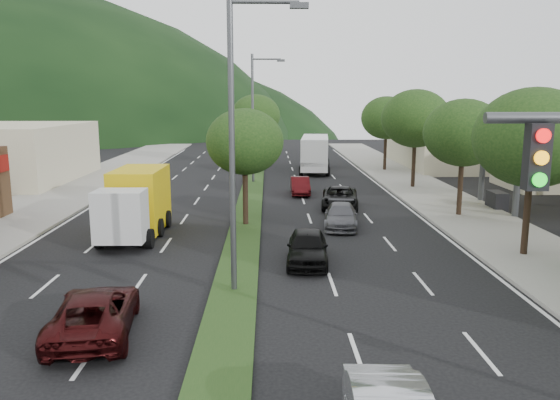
{
  "coord_description": "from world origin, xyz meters",
  "views": [
    {
      "loc": [
        1.2,
        -10.05,
        6.59
      ],
      "look_at": [
        1.68,
        11.98,
        2.5
      ],
      "focal_mm": 35.0,
      "sensor_mm": 36.0,
      "label": 1
    }
  ],
  "objects_px": {
    "tree_r_b": "(533,138)",
    "tree_r_d": "(416,119)",
    "tree_med_near": "(245,142)",
    "box_truck": "(137,205)",
    "car_queue_b": "(341,216)",
    "car_queue_d": "(340,198)",
    "tree_med_far": "(256,115)",
    "streetlight_near": "(238,130)",
    "car_queue_a": "(307,247)",
    "tree_r_e": "(386,118)",
    "suv_maroon": "(95,312)",
    "motorhome": "(315,153)",
    "tree_r_c": "(463,133)",
    "streetlight_mid": "(255,112)",
    "car_queue_c": "(300,186)"
  },
  "relations": [
    {
      "from": "tree_r_b",
      "to": "tree_r_d",
      "type": "height_order",
      "value": "tree_r_d"
    },
    {
      "from": "tree_med_near",
      "to": "box_truck",
      "type": "bearing_deg",
      "value": -160.91
    },
    {
      "from": "car_queue_b",
      "to": "box_truck",
      "type": "bearing_deg",
      "value": -164.17
    },
    {
      "from": "car_queue_d",
      "to": "tree_med_far",
      "type": "bearing_deg",
      "value": 111.99
    },
    {
      "from": "streetlight_near",
      "to": "car_queue_b",
      "type": "relative_size",
      "value": 2.44
    },
    {
      "from": "car_queue_a",
      "to": "car_queue_d",
      "type": "distance_m",
      "value": 11.71
    },
    {
      "from": "tree_r_b",
      "to": "tree_r_e",
      "type": "relative_size",
      "value": 1.03
    },
    {
      "from": "streetlight_near",
      "to": "suv_maroon",
      "type": "height_order",
      "value": "streetlight_near"
    },
    {
      "from": "box_truck",
      "to": "motorhome",
      "type": "bearing_deg",
      "value": -113.72
    },
    {
      "from": "tree_med_near",
      "to": "car_queue_b",
      "type": "xyz_separation_m",
      "value": [
        4.98,
        -0.34,
        -3.83
      ]
    },
    {
      "from": "tree_r_c",
      "to": "car_queue_a",
      "type": "bearing_deg",
      "value": -136.63
    },
    {
      "from": "tree_r_d",
      "to": "streetlight_mid",
      "type": "height_order",
      "value": "streetlight_mid"
    },
    {
      "from": "motorhome",
      "to": "tree_r_e",
      "type": "bearing_deg",
      "value": 6.58
    },
    {
      "from": "car_queue_a",
      "to": "car_queue_d",
      "type": "bearing_deg",
      "value": 80.55
    },
    {
      "from": "car_queue_a",
      "to": "car_queue_c",
      "type": "relative_size",
      "value": 1.11
    },
    {
      "from": "tree_med_far",
      "to": "car_queue_d",
      "type": "xyz_separation_m",
      "value": [
        5.57,
        -21.34,
        -4.36
      ]
    },
    {
      "from": "streetlight_near",
      "to": "tree_r_c",
      "type": "bearing_deg",
      "value": 45.49
    },
    {
      "from": "tree_med_far",
      "to": "car_queue_c",
      "type": "relative_size",
      "value": 1.91
    },
    {
      "from": "box_truck",
      "to": "motorhome",
      "type": "height_order",
      "value": "motorhome"
    },
    {
      "from": "motorhome",
      "to": "tree_med_near",
      "type": "bearing_deg",
      "value": -98.33
    },
    {
      "from": "tree_r_d",
      "to": "box_truck",
      "type": "relative_size",
      "value": 1.1
    },
    {
      "from": "streetlight_mid",
      "to": "box_truck",
      "type": "distance_m",
      "value": 18.13
    },
    {
      "from": "tree_r_b",
      "to": "tree_r_d",
      "type": "distance_m",
      "value": 18.0
    },
    {
      "from": "tree_r_d",
      "to": "box_truck",
      "type": "height_order",
      "value": "tree_r_d"
    },
    {
      "from": "tree_r_e",
      "to": "car_queue_c",
      "type": "height_order",
      "value": "tree_r_e"
    },
    {
      "from": "car_queue_c",
      "to": "box_truck",
      "type": "distance_m",
      "value": 14.41
    },
    {
      "from": "tree_r_b",
      "to": "car_queue_a",
      "type": "distance_m",
      "value": 10.22
    },
    {
      "from": "streetlight_near",
      "to": "car_queue_c",
      "type": "height_order",
      "value": "streetlight_near"
    },
    {
      "from": "box_truck",
      "to": "car_queue_c",
      "type": "bearing_deg",
      "value": -126.44
    },
    {
      "from": "car_queue_d",
      "to": "tree_r_d",
      "type": "bearing_deg",
      "value": 56.14
    },
    {
      "from": "motorhome",
      "to": "box_truck",
      "type": "bearing_deg",
      "value": -108.57
    },
    {
      "from": "tree_r_b",
      "to": "box_truck",
      "type": "distance_m",
      "value": 18.08
    },
    {
      "from": "tree_r_d",
      "to": "tree_med_near",
      "type": "relative_size",
      "value": 1.19
    },
    {
      "from": "streetlight_near",
      "to": "car_queue_c",
      "type": "xyz_separation_m",
      "value": [
        3.23,
        19.66,
        -4.98
      ]
    },
    {
      "from": "box_truck",
      "to": "motorhome",
      "type": "distance_m",
      "value": 26.03
    },
    {
      "from": "tree_med_near",
      "to": "streetlight_mid",
      "type": "xyz_separation_m",
      "value": [
        0.21,
        15.0,
        1.16
      ]
    },
    {
      "from": "tree_med_far",
      "to": "suv_maroon",
      "type": "distance_m",
      "value": 39.77
    },
    {
      "from": "tree_r_e",
      "to": "car_queue_a",
      "type": "xyz_separation_m",
      "value": [
        -9.22,
        -28.71,
        -4.2
      ]
    },
    {
      "from": "tree_med_near",
      "to": "car_queue_a",
      "type": "bearing_deg",
      "value": -67.52
    },
    {
      "from": "tree_med_far",
      "to": "motorhome",
      "type": "xyz_separation_m",
      "value": [
        5.5,
        -4.09,
        -3.3
      ]
    },
    {
      "from": "tree_r_e",
      "to": "box_truck",
      "type": "bearing_deg",
      "value": -125.89
    },
    {
      "from": "car_queue_c",
      "to": "car_queue_d",
      "type": "distance_m",
      "value": 5.44
    },
    {
      "from": "streetlight_near",
      "to": "car_queue_a",
      "type": "height_order",
      "value": "streetlight_near"
    },
    {
      "from": "streetlight_near",
      "to": "box_truck",
      "type": "xyz_separation_m",
      "value": [
        -5.44,
        8.19,
        -4.07
      ]
    },
    {
      "from": "box_truck",
      "to": "tree_r_e",
      "type": "bearing_deg",
      "value": -125.27
    },
    {
      "from": "tree_r_e",
      "to": "box_truck",
      "type": "height_order",
      "value": "tree_r_e"
    },
    {
      "from": "tree_r_d",
      "to": "car_queue_a",
      "type": "distance_m",
      "value": 21.34
    },
    {
      "from": "tree_med_near",
      "to": "car_queue_c",
      "type": "relative_size",
      "value": 1.65
    },
    {
      "from": "car_queue_c",
      "to": "car_queue_d",
      "type": "height_order",
      "value": "car_queue_d"
    },
    {
      "from": "tree_r_e",
      "to": "car_queue_a",
      "type": "bearing_deg",
      "value": -107.81
    }
  ]
}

